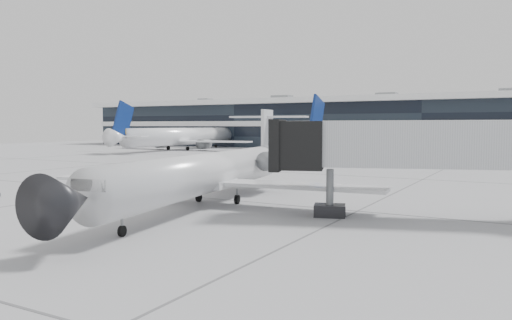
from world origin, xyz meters
The scene contains 8 objects.
ground centered at (0.00, 0.00, 0.00)m, with size 220.00×220.00×0.00m, color gray.
terminal centered at (0.00, 82.00, 5.00)m, with size 170.00×22.00×10.00m, color black.
bg_jet_left centered at (-45.00, 55.00, 0.00)m, with size 32.00×40.00×9.60m, color white, non-canonical shape.
bg_jet_center centered at (-8.00, 55.00, 0.00)m, with size 32.00×40.00×9.60m, color white, non-canonical shape.
regional_jet centered at (1.07, -2.43, 2.20)m, with size 22.36×27.89×6.45m.
jet_bridge centered at (15.09, -0.41, 4.05)m, with size 16.93×8.29×5.56m.
traffic_cone centered at (-11.61, 7.92, 0.26)m, with size 0.46×0.46×0.54m.
far_tug centered at (-12.88, 35.70, 0.65)m, with size 1.95×2.57×1.45m.
Camera 1 is at (19.09, -28.76, 5.14)m, focal length 35.00 mm.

